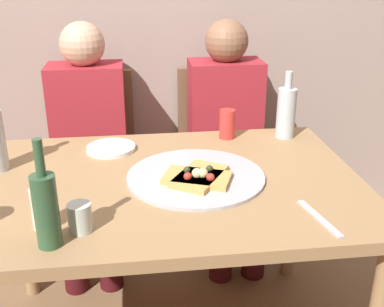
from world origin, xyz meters
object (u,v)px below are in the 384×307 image
soda_can (227,124)px  chair_left (93,150)px  wine_bottle (286,112)px  guest_in_beanie (228,130)px  tumbler_far (80,218)px  guest_in_sweater (88,137)px  tumbler_near (43,208)px  chair_right (222,143)px  pizza_tray (196,176)px  pizza_slice_extra (198,177)px  table_knife (319,218)px  pizza_slice_last (199,176)px  dining_table (168,201)px  water_bottle (46,208)px  plate_stack (111,148)px

soda_can → chair_left: size_ratio=0.14×
wine_bottle → guest_in_beanie: bearing=115.8°
tumbler_far → guest_in_sweater: 1.02m
tumbler_near → chair_right: size_ratio=0.13×
pizza_tray → guest_in_beanie: size_ratio=0.41×
tumbler_near → soda_can: 0.91m
pizza_slice_extra → soda_can: 0.46m
pizza_tray → table_knife: bearing=-45.1°
pizza_tray → guest_in_sweater: size_ratio=0.41×
pizza_slice_last → tumbler_far: bearing=-144.7°
chair_left → chair_right: same height
dining_table → pizza_slice_last: 0.15m
guest_in_sweater → pizza_slice_last: bearing=120.0°
tumbler_near → chair_left: 1.16m
water_bottle → guest_in_beanie: (0.70, 1.07, -0.20)m
tumbler_far → chair_left: 1.19m
soda_can → chair_left: bearing=141.2°
pizza_slice_last → tumbler_far: size_ratio=3.04×
chair_right → dining_table: bearing=67.6°
table_knife → guest_in_sweater: (-0.74, 1.03, -0.09)m
water_bottle → tumbler_near: (-0.03, 0.10, -0.05)m
wine_bottle → guest_in_sweater: bearing=157.4°
plate_stack → pizza_tray: bearing=-44.7°
soda_can → guest_in_beanie: 0.38m
tumbler_near → guest_in_beanie: guest_in_beanie is taller
dining_table → chair_right: size_ratio=1.48×
chair_left → guest_in_beanie: guest_in_beanie is taller
dining_table → tumbler_near: tumbler_near is taller
guest_in_beanie → dining_table: bearing=63.5°
chair_left → guest_in_sweater: guest_in_sweater is taller
plate_stack → guest_in_beanie: guest_in_beanie is taller
wine_bottle → chair_right: size_ratio=0.31×
pizza_slice_extra → tumbler_far: (-0.36, -0.25, 0.02)m
dining_table → table_knife: table_knife is taller
pizza_slice_last → chair_right: (0.25, 0.90, -0.24)m
chair_right → guest_in_beanie: bearing=90.0°
pizza_slice_extra → tumbler_near: bearing=-155.1°
guest_in_sweater → wine_bottle: bearing=157.4°
table_knife → chair_right: 1.20m
pizza_slice_extra → guest_in_beanie: guest_in_beanie is taller
plate_stack → chair_left: bearing=102.6°
pizza_tray → table_knife: pizza_tray is taller
water_bottle → tumbler_near: water_bottle is taller
tumbler_near → soda_can: (0.65, 0.64, 0.00)m
pizza_slice_last → water_bottle: (-0.44, -0.32, 0.09)m
wine_bottle → guest_in_beanie: (-0.17, 0.35, -0.20)m
chair_left → guest_in_beanie: (0.68, -0.15, 0.13)m
pizza_tray → tumbler_far: tumbler_far is taller
guest_in_beanie → water_bottle: bearing=56.9°
wine_bottle → tumbler_near: size_ratio=2.35×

